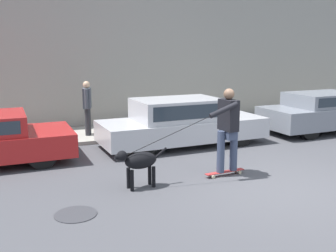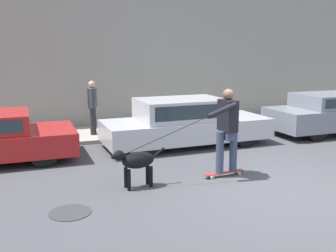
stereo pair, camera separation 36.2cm
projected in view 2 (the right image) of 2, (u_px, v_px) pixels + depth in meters
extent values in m
plane|color=#47474C|center=(277.00, 189.00, 7.31)|extent=(36.00, 36.00, 0.00)
cube|color=gray|center=(158.00, 55.00, 13.36)|extent=(32.00, 0.30, 4.73)
cube|color=#A39E93|center=(171.00, 128.00, 12.64)|extent=(30.00, 2.19, 0.10)
cylinder|color=black|center=(40.00, 138.00, 10.09)|extent=(0.63, 0.21, 0.63)
cylinder|color=black|center=(44.00, 153.00, 8.65)|extent=(0.63, 0.21, 0.63)
cylinder|color=black|center=(219.00, 126.00, 11.73)|extent=(0.62, 0.22, 0.61)
cylinder|color=black|center=(245.00, 136.00, 10.43)|extent=(0.62, 0.22, 0.61)
cylinder|color=black|center=(130.00, 133.00, 10.73)|extent=(0.62, 0.22, 0.61)
cylinder|color=black|center=(146.00, 145.00, 9.43)|extent=(0.62, 0.22, 0.61)
cube|color=#BCBCC1|center=(186.00, 129.00, 10.55)|extent=(4.52, 1.82, 0.54)
cube|color=#BCBCC1|center=(180.00, 109.00, 10.38)|extent=(2.28, 1.58, 0.56)
cube|color=#28333D|center=(193.00, 112.00, 9.69)|extent=(1.96, 0.08, 0.36)
cylinder|color=black|center=(285.00, 121.00, 12.40)|extent=(0.68, 0.22, 0.67)
cylinder|color=black|center=(317.00, 129.00, 11.09)|extent=(0.68, 0.22, 0.67)
cube|color=gray|center=(335.00, 116.00, 12.18)|extent=(4.34, 1.79, 0.61)
cube|color=gray|center=(332.00, 100.00, 12.02)|extent=(2.19, 1.56, 0.42)
cylinder|color=black|center=(129.00, 180.00, 7.22)|extent=(0.07, 0.07, 0.40)
cylinder|color=black|center=(126.00, 177.00, 7.38)|extent=(0.07, 0.07, 0.40)
cylinder|color=black|center=(151.00, 177.00, 7.42)|extent=(0.07, 0.07, 0.40)
cylinder|color=black|center=(147.00, 174.00, 7.57)|extent=(0.07, 0.07, 0.40)
ellipsoid|color=black|center=(138.00, 160.00, 7.33)|extent=(0.66, 0.38, 0.31)
sphere|color=black|center=(119.00, 155.00, 7.14)|extent=(0.19, 0.19, 0.19)
cylinder|color=black|center=(114.00, 157.00, 7.11)|extent=(0.11, 0.10, 0.09)
cylinder|color=black|center=(158.00, 153.00, 7.49)|extent=(0.26, 0.07, 0.20)
cylinder|color=beige|center=(212.00, 178.00, 7.87)|extent=(0.07, 0.04, 0.07)
cylinder|color=beige|center=(208.00, 175.00, 8.00)|extent=(0.07, 0.04, 0.07)
cylinder|color=beige|center=(240.00, 173.00, 8.13)|extent=(0.07, 0.04, 0.07)
cylinder|color=beige|center=(235.00, 171.00, 8.26)|extent=(0.07, 0.04, 0.07)
cube|color=#A82D2D|center=(224.00, 172.00, 8.06)|extent=(0.92, 0.19, 0.02)
cylinder|color=#38425B|center=(220.00, 152.00, 7.93)|extent=(0.16, 0.16, 0.86)
cylinder|color=#38425B|center=(233.00, 151.00, 8.05)|extent=(0.16, 0.16, 0.86)
cube|color=#38425B|center=(227.00, 135.00, 7.92)|extent=(0.22, 0.37, 0.17)
cube|color=black|center=(228.00, 115.00, 7.85)|extent=(0.26, 0.47, 0.63)
sphere|color=brown|center=(228.00, 94.00, 7.76)|extent=(0.22, 0.22, 0.22)
cylinder|color=black|center=(220.00, 115.00, 8.10)|extent=(0.10, 0.10, 0.60)
cylinder|color=black|center=(222.00, 110.00, 7.50)|extent=(0.60, 0.15, 0.31)
cylinder|color=black|center=(165.00, 136.00, 7.30)|extent=(1.72, 0.16, 0.68)
cylinder|color=#28282D|center=(93.00, 120.00, 11.58)|extent=(0.15, 0.15, 0.79)
cylinder|color=#28282D|center=(93.00, 121.00, 11.41)|extent=(0.15, 0.15, 0.79)
cube|color=#424751|center=(92.00, 98.00, 11.36)|extent=(0.32, 0.47, 0.57)
cylinder|color=#424751|center=(93.00, 96.00, 11.62)|extent=(0.09, 0.09, 0.55)
cylinder|color=#424751|center=(91.00, 98.00, 11.11)|extent=(0.09, 0.09, 0.55)
sphere|color=tan|center=(92.00, 84.00, 11.29)|extent=(0.20, 0.20, 0.20)
cube|color=tan|center=(94.00, 110.00, 11.70)|extent=(0.17, 0.30, 0.29)
cylinder|color=#38383D|center=(70.00, 212.00, 6.27)|extent=(0.67, 0.67, 0.01)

